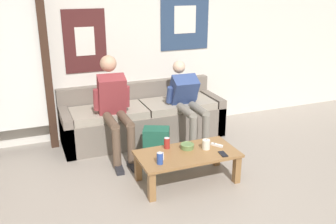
% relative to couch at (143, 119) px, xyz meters
% --- Properties ---
extents(wall_back, '(10.00, 0.07, 2.55)m').
position_rel_couch_xyz_m(wall_back, '(0.08, 0.38, 1.00)').
color(wall_back, silver).
rests_on(wall_back, ground_plane).
extents(door_frame, '(1.00, 0.10, 2.15)m').
position_rel_couch_xyz_m(door_frame, '(-1.66, 0.16, 0.92)').
color(door_frame, '#382319').
rests_on(door_frame, ground_plane).
extents(couch, '(2.24, 0.74, 0.75)m').
position_rel_couch_xyz_m(couch, '(0.00, 0.00, 0.00)').
color(couch, '#70665B').
rests_on(couch, ground_plane).
extents(coffee_table, '(1.10, 0.57, 0.35)m').
position_rel_couch_xyz_m(coffee_table, '(0.07, -1.36, 0.01)').
color(coffee_table, olive).
rests_on(coffee_table, ground_plane).
extents(person_seated_adult, '(0.47, 0.91, 1.25)m').
position_rel_couch_xyz_m(person_seated_adult, '(-0.49, -0.38, 0.41)').
color(person_seated_adult, brown).
rests_on(person_seated_adult, ground_plane).
extents(person_seated_teen, '(0.47, 0.97, 1.09)m').
position_rel_couch_xyz_m(person_seated_teen, '(0.52, -0.37, 0.33)').
color(person_seated_teen, gray).
rests_on(person_seated_teen, ground_plane).
extents(backpack, '(0.38, 0.33, 0.42)m').
position_rel_couch_xyz_m(backpack, '(-0.07, -0.74, -0.08)').
color(backpack, '#1E5642').
rests_on(backpack, ground_plane).
extents(ceramic_bowl, '(0.16, 0.16, 0.06)m').
position_rel_couch_xyz_m(ceramic_bowl, '(0.11, -1.26, 0.10)').
color(ceramic_bowl, '#607F47').
rests_on(ceramic_bowl, coffee_table).
extents(pillar_candle, '(0.09, 0.09, 0.12)m').
position_rel_couch_xyz_m(pillar_candle, '(0.31, -1.35, 0.12)').
color(pillar_candle, silver).
rests_on(pillar_candle, coffee_table).
extents(drink_can_blue, '(0.07, 0.07, 0.12)m').
position_rel_couch_xyz_m(drink_can_blue, '(-0.30, -1.49, 0.13)').
color(drink_can_blue, '#28479E').
rests_on(drink_can_blue, coffee_table).
extents(drink_can_red, '(0.07, 0.07, 0.12)m').
position_rel_couch_xyz_m(drink_can_red, '(-0.09, -1.17, 0.13)').
color(drink_can_red, maroon).
rests_on(drink_can_red, coffee_table).
extents(game_controller_near_left, '(0.11, 0.14, 0.03)m').
position_rel_couch_xyz_m(game_controller_near_left, '(0.46, -1.32, 0.08)').
color(game_controller_near_left, white).
rests_on(game_controller_near_left, coffee_table).
extents(game_controller_near_right, '(0.08, 0.15, 0.03)m').
position_rel_couch_xyz_m(game_controller_near_right, '(-0.22, -1.36, 0.08)').
color(game_controller_near_right, white).
rests_on(game_controller_near_right, coffee_table).
extents(cell_phone, '(0.08, 0.14, 0.01)m').
position_rel_couch_xyz_m(cell_phone, '(0.41, -1.54, 0.07)').
color(cell_phone, black).
rests_on(cell_phone, coffee_table).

